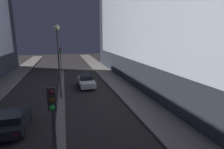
# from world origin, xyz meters

# --- Properties ---
(building_right) EXTENTS (6.01, 39.55, 21.08)m
(building_right) POSITION_xyz_m (12.35, 19.77, 10.55)
(building_right) COLOR #2D333D
(building_right) RESTS_ON ground
(median_strip) EXTENTS (0.72, 30.73, 0.12)m
(median_strip) POSITION_xyz_m (0.00, 16.37, 0.06)
(median_strip) COLOR #66605B
(median_strip) RESTS_ON ground
(traffic_light_near) EXTENTS (0.32, 0.42, 4.69)m
(traffic_light_near) POSITION_xyz_m (0.00, 3.20, 3.56)
(traffic_light_near) COLOR #383838
(traffic_light_near) RESTS_ON median_strip
(traffic_light_mid) EXTENTS (0.32, 0.42, 4.69)m
(traffic_light_mid) POSITION_xyz_m (0.00, 27.43, 3.56)
(traffic_light_mid) COLOR #383838
(traffic_light_mid) RESTS_ON median_strip
(street_lamp) EXTENTS (0.58, 0.58, 7.73)m
(street_lamp) POSITION_xyz_m (0.00, 15.36, 5.70)
(street_lamp) COLOR #383838
(street_lamp) RESTS_ON median_strip
(car_left_lane) EXTENTS (1.94, 4.07, 1.43)m
(car_left_lane) POSITION_xyz_m (-3.28, 9.49, 0.74)
(car_left_lane) COLOR black
(car_left_lane) RESTS_ON ground
(car_right_lane) EXTENTS (1.89, 4.60, 1.53)m
(car_right_lane) POSITION_xyz_m (3.28, 19.44, 0.78)
(car_right_lane) COLOR silver
(car_right_lane) RESTS_ON ground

